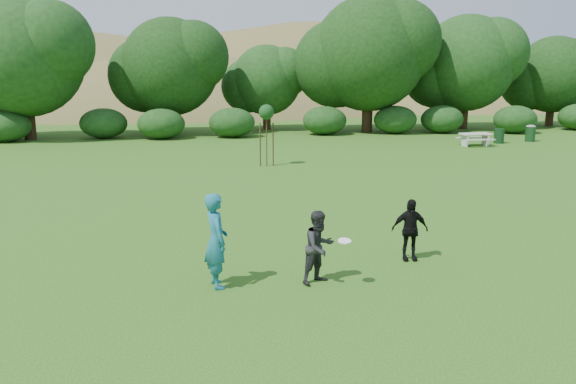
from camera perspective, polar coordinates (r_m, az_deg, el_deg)
name	(u,v)px	position (r m, az deg, el deg)	size (l,w,h in m)	color
ground	(310,268)	(12.66, 2.24, -7.69)	(120.00, 120.00, 0.00)	#19470C
player_teal	(216,241)	(11.39, -7.32, -4.91)	(0.71, 0.46, 1.94)	#1B667B
player_grey	(319,247)	(11.57, 3.19, -5.61)	(0.75, 0.58, 1.53)	#272729
player_black	(410,230)	(13.26, 12.26, -3.76)	(0.85, 0.35, 1.45)	black
trash_can_near	(499,136)	(37.01, 20.65, 5.35)	(0.60, 0.60, 0.90)	#14371A
frisbee	(345,241)	(11.28, 5.77, -4.98)	(0.27, 0.27, 0.07)	white
sapling	(266,114)	(25.94, -2.21, 7.94)	(0.70, 0.70, 2.85)	#392A16
picnic_table	(475,137)	(35.11, 18.50, 5.29)	(1.80, 1.48, 0.76)	beige
trash_can_lidded	(530,133)	(38.71, 23.41, 5.53)	(0.60, 0.60, 1.05)	#153B1B
hillside	(210,187)	(81.77, -7.91, 0.47)	(150.00, 72.00, 52.00)	olive
tree_row	(274,64)	(40.75, -1.46, 12.89)	(53.92, 10.38, 9.62)	#3A2616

